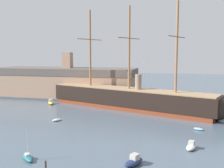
{
  "coord_description": "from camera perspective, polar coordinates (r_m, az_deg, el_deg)",
  "views": [
    {
      "loc": [
        14.4,
        -28.09,
        17.77
      ],
      "look_at": [
        -1.21,
        35.25,
        9.99
      ],
      "focal_mm": 43.41,
      "sensor_mm": 36.0,
      "label": 1
    }
  ],
  "objects": [
    {
      "name": "mooring_piling_nearest",
      "position": [
        42.44,
        -13.8,
        -16.67
      ],
      "size": [
        0.29,
        0.29,
        2.01
      ],
      "primitive_type": "cylinder",
      "color": "#423323",
      "rests_on": "ground"
    },
    {
      "name": "motorboat_far_left",
      "position": [
        94.64,
        -12.75,
        -3.82
      ],
      "size": [
        3.74,
        4.34,
        1.72
      ],
      "color": "gold",
      "rests_on": "ground"
    },
    {
      "name": "tall_ship",
      "position": [
        84.27,
        3.55,
        -3.01
      ],
      "size": [
        62.94,
        26.64,
        31.45
      ],
      "color": "brown",
      "rests_on": "ground"
    },
    {
      "name": "dinghy_alongside_stern",
      "position": [
        65.59,
        17.74,
        -9.01
      ],
      "size": [
        2.47,
        1.89,
        0.54
      ],
      "color": "#7FB2D6",
      "rests_on": "ground"
    },
    {
      "name": "motorboat_foreground_right",
      "position": [
        44.44,
        4.62,
        -15.93
      ],
      "size": [
        3.43,
        4.49,
        1.75
      ],
      "color": "#1E284C",
      "rests_on": "ground"
    },
    {
      "name": "dockside_warehouse_left",
      "position": [
        106.83,
        -9.6,
        0.25
      ],
      "size": [
        58.35,
        17.92,
        17.55
      ],
      "color": "#565659",
      "rests_on": "ground"
    },
    {
      "name": "dinghy_alongside_bow",
      "position": [
        71.75,
        -11.55,
        -7.43
      ],
      "size": [
        2.38,
        2.73,
        0.6
      ],
      "color": "silver",
      "rests_on": "ground"
    },
    {
      "name": "sailboat_foreground_left",
      "position": [
        48.38,
        -17.33,
        -14.51
      ],
      "size": [
        3.72,
        3.69,
        5.25
      ],
      "color": "#236670",
      "rests_on": "ground"
    },
    {
      "name": "motorboat_mid_right",
      "position": [
        52.89,
        16.33,
        -12.49
      ],
      "size": [
        2.49,
        3.96,
        1.54
      ],
      "color": "silver",
      "rests_on": "ground"
    },
    {
      "name": "seagull_in_flight",
      "position": [
        54.66,
        6.86,
        4.34
      ],
      "size": [
        0.75,
        1.08,
        0.13
      ],
      "color": "silver"
    }
  ]
}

